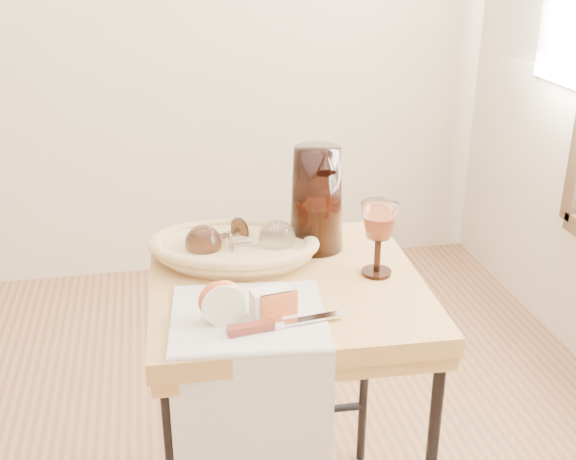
{
  "coord_description": "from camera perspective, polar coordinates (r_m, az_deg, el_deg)",
  "views": [
    {
      "loc": [
        0.39,
        -1.11,
        1.4
      ],
      "look_at": [
        0.64,
        0.18,
        0.84
      ],
      "focal_mm": 44.49,
      "sensor_mm": 36.0,
      "label": 1
    }
  ],
  "objects": [
    {
      "name": "side_table",
      "position": [
        1.69,
        -0.14,
        -14.87
      ],
      "size": [
        0.59,
        0.59,
        0.72
      ],
      "primitive_type": null,
      "rotation": [
        0.0,
        0.0,
        -0.04
      ],
      "color": "olive",
      "rests_on": "floor"
    },
    {
      "name": "tea_towel",
      "position": [
        1.36,
        -3.17,
        -6.9
      ],
      "size": [
        0.32,
        0.29,
        0.01
      ],
      "primitive_type": "cube",
      "rotation": [
        0.0,
        0.0,
        -0.1
      ],
      "color": "white",
      "rests_on": "side_table"
    },
    {
      "name": "bread_basket",
      "position": [
        1.57,
        -4.35,
        -1.61
      ],
      "size": [
        0.38,
        0.3,
        0.05
      ],
      "primitive_type": null,
      "rotation": [
        0.0,
        0.0,
        -0.24
      ],
      "color": "#9D7A46",
      "rests_on": "side_table"
    },
    {
      "name": "goblet_lying_a",
      "position": [
        1.57,
        -5.51,
        -0.57
      ],
      "size": [
        0.15,
        0.14,
        0.08
      ],
      "primitive_type": null,
      "rotation": [
        0.0,
        0.0,
        3.74
      ],
      "color": "#543425",
      "rests_on": "bread_basket"
    },
    {
      "name": "goblet_lying_b",
      "position": [
        1.55,
        -2.49,
        -0.81
      ],
      "size": [
        0.14,
        0.09,
        0.08
      ],
      "primitive_type": null,
      "rotation": [
        0.0,
        0.0,
        0.06
      ],
      "color": "white",
      "rests_on": "bread_basket"
    },
    {
      "name": "pitcher",
      "position": [
        1.6,
        2.3,
        2.51
      ],
      "size": [
        0.2,
        0.27,
        0.28
      ],
      "primitive_type": null,
      "rotation": [
        0.0,
        0.0,
        -0.16
      ],
      "color": "black",
      "rests_on": "side_table"
    },
    {
      "name": "wine_goblet",
      "position": [
        1.49,
        7.23,
        -0.71
      ],
      "size": [
        0.1,
        0.1,
        0.16
      ],
      "primitive_type": null,
      "rotation": [
        0.0,
        0.0,
        0.41
      ],
      "color": "white",
      "rests_on": "side_table"
    },
    {
      "name": "apple_half",
      "position": [
        1.32,
        -5.34,
        -5.62
      ],
      "size": [
        0.09,
        0.05,
        0.08
      ],
      "primitive_type": "ellipsoid",
      "rotation": [
        0.0,
        0.0,
        0.07
      ],
      "color": "red",
      "rests_on": "tea_towel"
    },
    {
      "name": "apple_wedge",
      "position": [
        1.35,
        -1.39,
        -5.75
      ],
      "size": [
        0.08,
        0.05,
        0.05
      ],
      "primitive_type": "cube",
      "rotation": [
        0.0,
        0.0,
        0.16
      ],
      "color": "white",
      "rests_on": "tea_towel"
    },
    {
      "name": "table_knife",
      "position": [
        1.31,
        -0.5,
        -7.39
      ],
      "size": [
        0.22,
        0.05,
        0.02
      ],
      "primitive_type": null,
      "rotation": [
        0.0,
        0.0,
        0.14
      ],
      "color": "silver",
      "rests_on": "tea_towel"
    }
  ]
}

